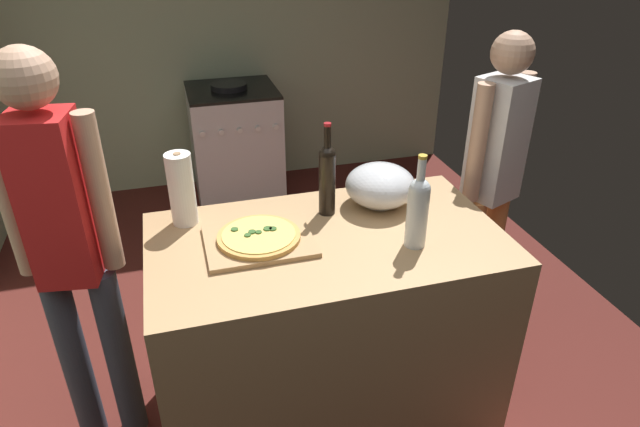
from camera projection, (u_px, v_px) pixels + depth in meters
ground_plane at (262, 285)px, 3.40m from camera, size 3.85×3.76×0.02m
kitchen_wall_rear at (213, 18)px, 4.13m from camera, size 3.85×0.10×2.60m
counter at (326, 330)px, 2.33m from camera, size 1.36×0.77×0.92m
cutting_board at (259, 241)px, 2.07m from camera, size 0.40×0.32×0.02m
pizza at (259, 236)px, 2.06m from camera, size 0.31×0.31×0.03m
mixing_bowl at (380, 185)px, 2.30m from camera, size 0.29×0.29×0.18m
paper_towel_roll at (182, 189)px, 2.14m from camera, size 0.10×0.10×0.30m
wine_bottle_dark at (327, 176)px, 2.20m from camera, size 0.07×0.07×0.39m
wine_bottle_green at (418, 209)px, 1.99m from camera, size 0.08×0.08×0.36m
stove at (236, 144)px, 4.22m from camera, size 0.64×0.64×0.91m
person_in_stripes at (68, 245)px, 1.99m from camera, size 0.37×0.23×1.66m
person_in_red at (492, 174)px, 2.66m from camera, size 0.36×0.26×1.57m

